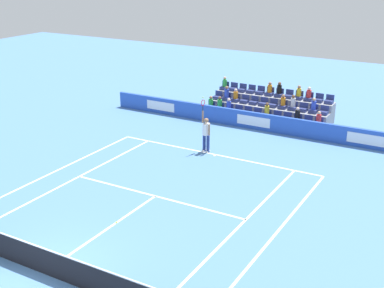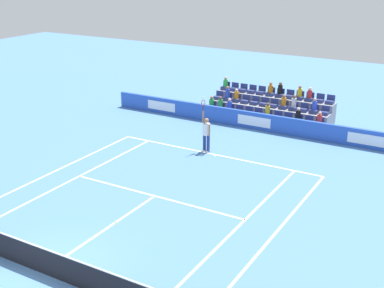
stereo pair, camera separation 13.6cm
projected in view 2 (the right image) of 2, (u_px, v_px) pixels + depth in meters
name	position (u px, v px, depth m)	size (l,w,h in m)	color
ground_plane	(41.00, 273.00, 16.35)	(80.00, 80.00, 0.00)	#4C7AB2
line_baseline	(216.00, 155.00, 26.01)	(10.97, 0.10, 0.01)	white
line_service	(155.00, 196.00, 21.55)	(8.23, 0.10, 0.01)	white
line_centre_service	(106.00, 229.00, 18.95)	(0.10, 6.40, 0.01)	white
line_singles_sideline_left	(73.00, 180.00, 23.12)	(0.10, 11.89, 0.01)	white
line_singles_sideline_right	(240.00, 225.00, 19.24)	(0.10, 11.89, 0.01)	white
line_doubles_sideline_left	(50.00, 173.00, 23.77)	(0.10, 11.89, 0.01)	white
line_doubles_sideline_right	(275.00, 234.00, 18.59)	(0.10, 11.89, 0.01)	white
line_centre_mark	(215.00, 155.00, 25.93)	(0.10, 0.20, 0.01)	white
sponsor_barrier	(255.00, 121.00, 29.71)	(19.00, 0.22, 0.99)	blue
tennis_net	(40.00, 259.00, 16.18)	(11.97, 0.10, 1.07)	#33383D
tennis_player	(206.00, 133.00, 26.10)	(0.52, 0.39, 2.85)	navy
stadium_stand	(270.00, 110.00, 31.56)	(7.44, 2.85, 2.18)	gray
loose_tennis_ball	(116.00, 222.00, 19.38)	(0.07, 0.07, 0.07)	#D1E533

